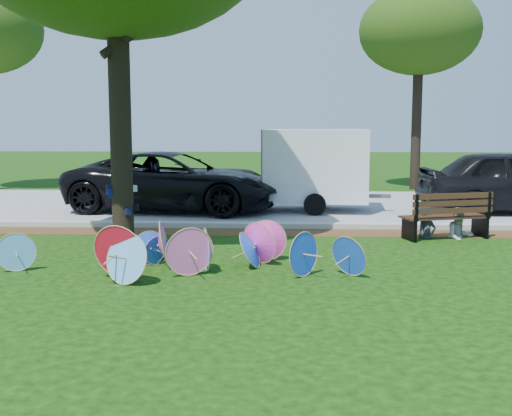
# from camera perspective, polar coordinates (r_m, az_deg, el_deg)

# --- Properties ---
(ground) EXTENTS (90.00, 90.00, 0.00)m
(ground) POSITION_cam_1_polar(r_m,az_deg,el_deg) (10.20, -3.32, -6.49)
(ground) COLOR black
(ground) RESTS_ON ground
(mulch_strip) EXTENTS (90.00, 1.00, 0.01)m
(mulch_strip) POSITION_cam_1_polar(r_m,az_deg,el_deg) (14.59, -1.53, -2.17)
(mulch_strip) COLOR #472D16
(mulch_strip) RESTS_ON ground
(curb) EXTENTS (90.00, 0.30, 0.12)m
(curb) POSITION_cam_1_polar(r_m,az_deg,el_deg) (15.27, -1.35, -1.52)
(curb) COLOR #B7B5AD
(curb) RESTS_ON ground
(street) EXTENTS (90.00, 8.00, 0.01)m
(street) POSITION_cam_1_polar(r_m,az_deg,el_deg) (19.38, -0.52, 0.26)
(street) COLOR gray
(street) RESTS_ON ground
(parasol_pile) EXTENTS (6.24, 2.14, 0.93)m
(parasol_pile) POSITION_cam_1_polar(r_m,az_deg,el_deg) (10.76, -5.44, -3.68)
(parasol_pile) COLOR blue
(parasol_pile) RESTS_ON ground
(black_van) EXTENTS (6.29, 3.53, 1.66)m
(black_van) POSITION_cam_1_polar(r_m,az_deg,el_deg) (18.19, -7.32, 2.34)
(black_van) COLOR black
(black_van) RESTS_ON ground
(cargo_trailer) EXTENTS (2.98, 2.03, 2.59)m
(cargo_trailer) POSITION_cam_1_polar(r_m,az_deg,el_deg) (18.07, 5.40, 3.81)
(cargo_trailer) COLOR white
(cargo_trailer) RESTS_ON ground
(park_bench) EXTENTS (2.04, 1.26, 1.00)m
(park_bench) POSITION_cam_1_polar(r_m,az_deg,el_deg) (14.39, 16.39, -0.63)
(park_bench) COLOR black
(park_bench) RESTS_ON ground
(person_left) EXTENTS (0.47, 0.37, 1.16)m
(person_left) POSITION_cam_1_polar(r_m,az_deg,el_deg) (14.34, 15.00, -0.29)
(person_left) COLOR #3B4251
(person_left) RESTS_ON ground
(person_right) EXTENTS (0.72, 0.62, 1.29)m
(person_right) POSITION_cam_1_polar(r_m,az_deg,el_deg) (14.50, 17.71, -0.04)
(person_right) COLOR silver
(person_right) RESTS_ON ground
(bg_trees) EXTENTS (27.51, 5.36, 7.40)m
(bg_trees) POSITION_cam_1_polar(r_m,az_deg,el_deg) (24.11, 7.61, 15.37)
(bg_trees) COLOR black
(bg_trees) RESTS_ON ground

